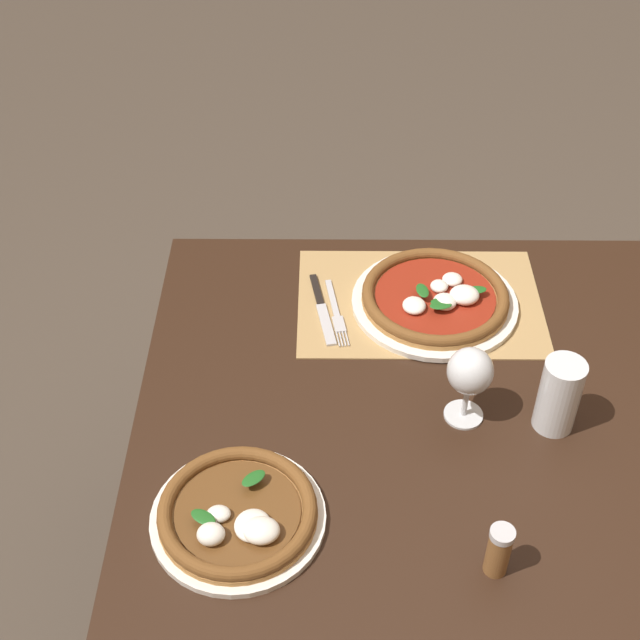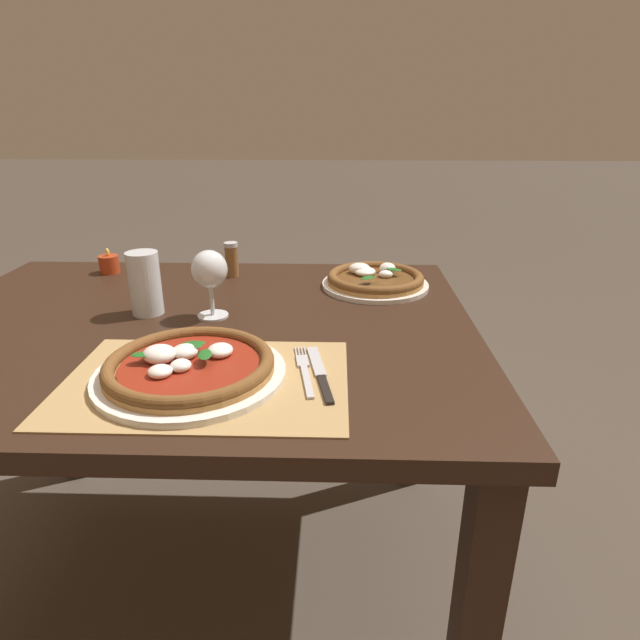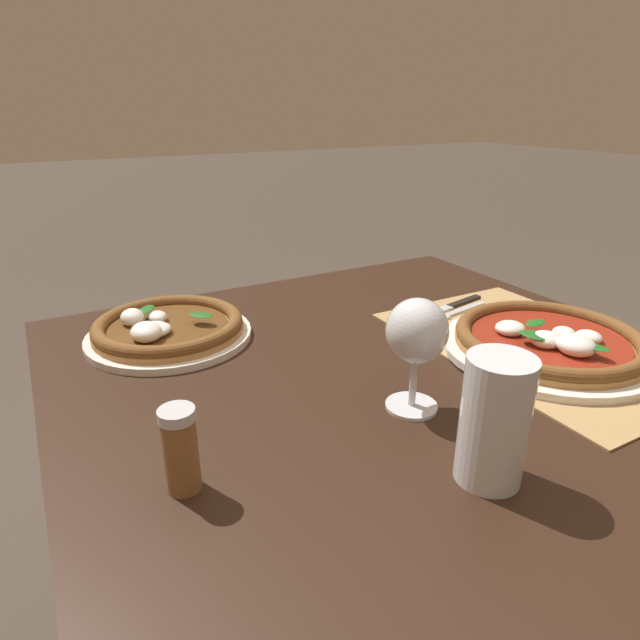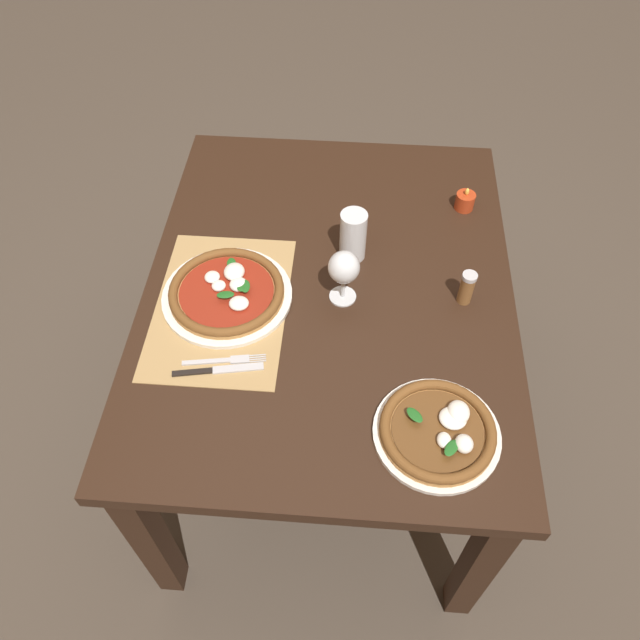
# 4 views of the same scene
# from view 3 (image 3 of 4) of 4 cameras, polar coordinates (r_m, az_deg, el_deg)

# --- Properties ---
(dining_table) EXTENTS (1.25, 0.97, 0.74)m
(dining_table) POSITION_cam_3_polar(r_m,az_deg,el_deg) (0.79, 13.35, -16.01)
(dining_table) COLOR black
(dining_table) RESTS_ON ground
(paper_placemat) EXTENTS (0.49, 0.33, 0.00)m
(paper_placemat) POSITION_cam_3_polar(r_m,az_deg,el_deg) (0.97, 22.13, -2.47)
(paper_placemat) COLOR #A88451
(paper_placemat) RESTS_ON dining_table
(pizza_near) EXTENTS (0.34, 0.34, 0.05)m
(pizza_near) POSITION_cam_3_polar(r_m,az_deg,el_deg) (0.94, 23.24, -2.11)
(pizza_near) COLOR silver
(pizza_near) RESTS_ON paper_placemat
(pizza_far) EXTENTS (0.28, 0.28, 0.05)m
(pizza_far) POSITION_cam_3_polar(r_m,az_deg,el_deg) (0.96, -15.96, -0.86)
(pizza_far) COLOR silver
(pizza_far) RESTS_ON dining_table
(wine_glass) EXTENTS (0.08, 0.08, 0.16)m
(wine_glass) POSITION_cam_3_polar(r_m,az_deg,el_deg) (0.69, 10.26, -1.68)
(wine_glass) COLOR silver
(wine_glass) RESTS_ON dining_table
(pint_glass) EXTENTS (0.07, 0.07, 0.15)m
(pint_glass) POSITION_cam_3_polar(r_m,az_deg,el_deg) (0.60, 18.07, -10.38)
(pint_glass) COLOR silver
(pint_glass) RESTS_ON dining_table
(fork) EXTENTS (0.05, 0.20, 0.00)m
(fork) POSITION_cam_3_polar(r_m,az_deg,el_deg) (1.05, 13.77, 0.61)
(fork) COLOR #B7B7BC
(fork) RESTS_ON paper_placemat
(knife) EXTENTS (0.06, 0.21, 0.01)m
(knife) POSITION_cam_3_polar(r_m,az_deg,el_deg) (1.08, 13.20, 1.21)
(knife) COLOR black
(knife) RESTS_ON paper_placemat
(pepper_shaker) EXTENTS (0.04, 0.04, 0.10)m
(pepper_shaker) POSITION_cam_3_polar(r_m,az_deg,el_deg) (0.58, -14.64, -13.23)
(pepper_shaker) COLOR brown
(pepper_shaker) RESTS_ON dining_table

